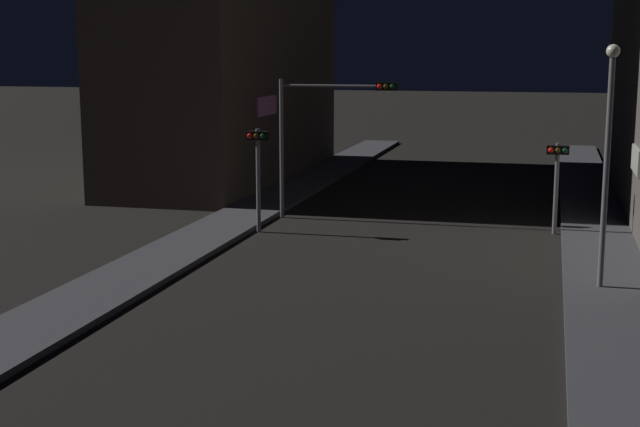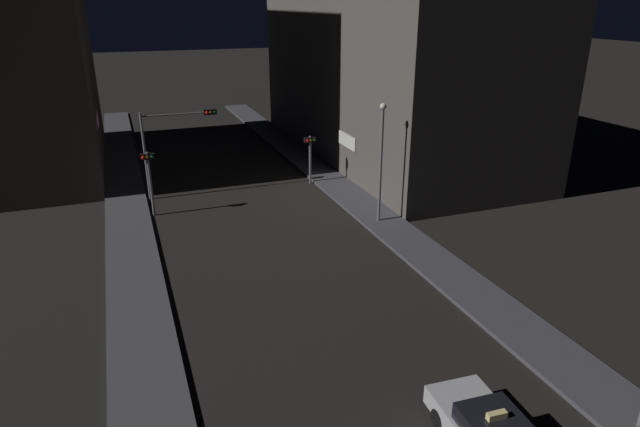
{
  "view_description": "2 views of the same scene",
  "coord_description": "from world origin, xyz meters",
  "px_view_note": "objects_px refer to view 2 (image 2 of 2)",
  "views": [
    {
      "loc": [
        5.04,
        0.7,
        6.67
      ],
      "look_at": [
        -0.31,
        21.62,
        2.75
      ],
      "focal_mm": 50.73,
      "sensor_mm": 36.0,
      "label": 1
    },
    {
      "loc": [
        -6.54,
        0.9,
        11.77
      ],
      "look_at": [
        1.5,
        22.3,
        2.75
      ],
      "focal_mm": 30.19,
      "sensor_mm": 36.0,
      "label": 2
    }
  ],
  "objects_px": {
    "traffic_light_overhead": "(172,135)",
    "traffic_light_left_kerb": "(149,171)",
    "street_lamp_far_block": "(381,154)",
    "traffic_light_right_kerb": "(310,150)"
  },
  "relations": [
    {
      "from": "traffic_light_left_kerb",
      "to": "traffic_light_right_kerb",
      "type": "distance_m",
      "value": 10.9
    },
    {
      "from": "traffic_light_left_kerb",
      "to": "traffic_light_right_kerb",
      "type": "xyz_separation_m",
      "value": [
        10.64,
        2.35,
        -0.31
      ]
    },
    {
      "from": "traffic_light_overhead",
      "to": "street_lamp_far_block",
      "type": "distance_m",
      "value": 13.37
    },
    {
      "from": "traffic_light_overhead",
      "to": "traffic_light_left_kerb",
      "type": "distance_m",
      "value": 3.71
    },
    {
      "from": "traffic_light_left_kerb",
      "to": "street_lamp_far_block",
      "type": "distance_m",
      "value": 13.25
    },
    {
      "from": "traffic_light_overhead",
      "to": "street_lamp_far_block",
      "type": "xyz_separation_m",
      "value": [
        10.12,
        -8.74,
        0.06
      ]
    },
    {
      "from": "traffic_light_overhead",
      "to": "traffic_light_left_kerb",
      "type": "relative_size",
      "value": 1.45
    },
    {
      "from": "traffic_light_overhead",
      "to": "traffic_light_left_kerb",
      "type": "height_order",
      "value": "traffic_light_overhead"
    },
    {
      "from": "traffic_light_overhead",
      "to": "street_lamp_far_block",
      "type": "bearing_deg",
      "value": -40.82
    },
    {
      "from": "traffic_light_right_kerb",
      "to": "traffic_light_left_kerb",
      "type": "bearing_deg",
      "value": -167.57
    }
  ]
}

